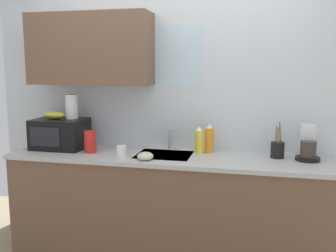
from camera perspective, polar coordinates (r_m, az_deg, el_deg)
The scene contains 13 objects.
kitchen_wall_assembly at distance 3.41m, azimuth -1.25°, elevation 4.38°, with size 3.48×0.42×2.50m.
counter_unit at distance 3.28m, azimuth -0.01°, elevation -12.04°, with size 2.71×0.63×0.90m.
sink_faucet at distance 3.37m, azimuth 0.28°, elevation -2.02°, with size 0.03×0.03×0.18m, color #B2B5BA.
microwave at distance 3.53m, azimuth -16.15°, elevation -1.14°, with size 0.46×0.35×0.27m.
banana_bunch at distance 3.53m, azimuth -16.96°, elevation 1.62°, with size 0.20×0.11×0.07m, color gold.
paper_towel_roll at distance 3.50m, azimuth -14.47°, elevation 2.89°, with size 0.11×0.11×0.22m, color white.
coffee_maker at distance 3.18m, azimuth 20.53°, elevation -3.00°, with size 0.19×0.21×0.28m.
dish_soap_bottle_yellow at distance 3.22m, azimuth 4.77°, elevation -2.22°, with size 0.07×0.07×0.23m.
dish_soap_bottle_orange at distance 3.25m, azimuth 6.33°, elevation -2.00°, with size 0.07×0.07×0.25m.
cereal_canister at distance 3.30m, azimuth -11.78°, elevation -2.37°, with size 0.10×0.10×0.19m, color red.
mug_white at distance 3.11m, azimuth -7.07°, elevation -3.85°, with size 0.08×0.08×0.10m, color white.
utensil_crock at distance 3.18m, azimuth 16.36°, elevation -3.44°, with size 0.11×0.11×0.30m.
small_bowl at distance 2.99m, azimuth -3.48°, elevation -4.61°, with size 0.13×0.13×0.07m, color beige.
Camera 1 is at (0.69, -2.98, 1.63)m, focal length 39.95 mm.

